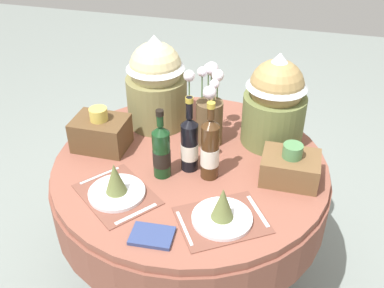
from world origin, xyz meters
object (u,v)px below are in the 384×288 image
dining_table (190,187)px  wine_bottle_left (210,149)px  place_setting_left (116,186)px  flower_vase (209,112)px  book_on_table (152,236)px  wine_bottle_right (189,143)px  gift_tub_back_right (276,97)px  wine_bottle_centre (161,151)px  gift_tub_back_left (156,78)px  woven_basket_side_left (101,132)px  woven_basket_side_right (290,167)px  place_setting_right (222,212)px

dining_table → wine_bottle_left: 0.32m
dining_table → place_setting_left: bearing=-128.2°
flower_vase → wine_bottle_left: size_ratio=1.10×
book_on_table → dining_table: bearing=84.6°
flower_vase → wine_bottle_right: flower_vase is taller
flower_vase → gift_tub_back_right: 0.32m
wine_bottle_centre → book_on_table: 0.40m
gift_tub_back_left → woven_basket_side_left: (-0.19, -0.29, -0.17)m
gift_tub_back_right → wine_bottle_right: bearing=-136.0°
wine_bottle_left → wine_bottle_right: wine_bottle_left is taller
place_setting_left → flower_vase: (0.28, 0.50, 0.12)m
wine_bottle_left → gift_tub_back_right: 0.44m
woven_basket_side_right → book_on_table: bearing=-133.9°
wine_bottle_left → wine_bottle_centre: wine_bottle_left is taller
gift_tub_back_right → woven_basket_side_left: (-0.79, -0.26, -0.16)m
dining_table → place_setting_left: 0.43m
flower_vase → wine_bottle_left: 0.28m
gift_tub_back_left → dining_table: bearing=-49.8°
place_setting_left → gift_tub_back_right: gift_tub_back_right is taller
woven_basket_side_right → dining_table: bearing=178.4°
gift_tub_back_left → gift_tub_back_right: bearing=-2.5°
place_setting_right → gift_tub_back_right: bearing=79.0°
book_on_table → woven_basket_side_right: size_ratio=0.65×
wine_bottle_left → book_on_table: 0.46m
place_setting_left → woven_basket_side_left: size_ratio=1.69×
book_on_table → gift_tub_back_left: bearing=103.1°
book_on_table → woven_basket_side_left: size_ratio=0.64×
dining_table → gift_tub_back_left: 0.57m
place_setting_left → gift_tub_back_left: bearing=91.6°
dining_table → book_on_table: book_on_table is taller
place_setting_right → gift_tub_back_left: 0.83m
gift_tub_back_right → woven_basket_side_right: (0.11, -0.29, -0.18)m
dining_table → wine_bottle_left: bearing=-35.8°
book_on_table → gift_tub_back_left: size_ratio=0.34×
place_setting_right → wine_bottle_centre: wine_bottle_centre is taller
wine_bottle_left → flower_vase: bearing=103.7°
wine_bottle_centre → book_on_table: wine_bottle_centre is taller
wine_bottle_left → gift_tub_back_left: size_ratio=0.77×
flower_vase → wine_bottle_left: (0.07, -0.27, -0.02)m
gift_tub_back_right → woven_basket_side_left: gift_tub_back_right is taller
wine_bottle_right → gift_tub_back_right: (0.33, 0.32, 0.11)m
wine_bottle_centre → gift_tub_back_right: bearing=42.4°
wine_bottle_left → woven_basket_side_right: (0.34, 0.07, -0.08)m
wine_bottle_centre → woven_basket_side_right: 0.56m
wine_bottle_left → gift_tub_back_right: (0.23, 0.36, 0.10)m
wine_bottle_left → place_setting_right: bearing=-67.1°
book_on_table → woven_basket_side_left: (-0.43, 0.52, 0.07)m
book_on_table → woven_basket_side_left: woven_basket_side_left is taller
place_setting_left → woven_basket_side_left: woven_basket_side_left is taller
woven_basket_side_left → gift_tub_back_right: bearing=18.4°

